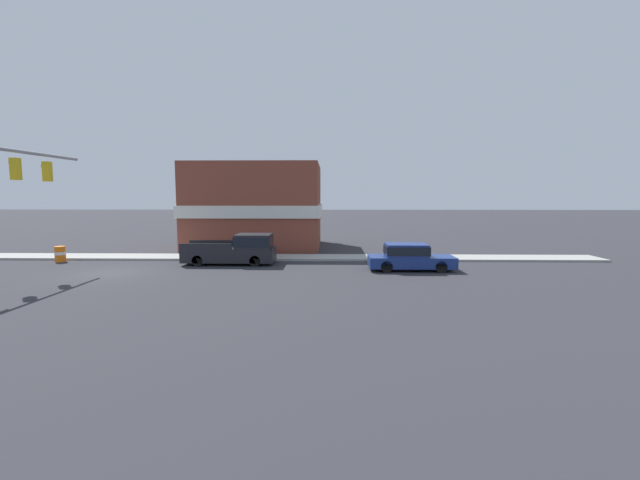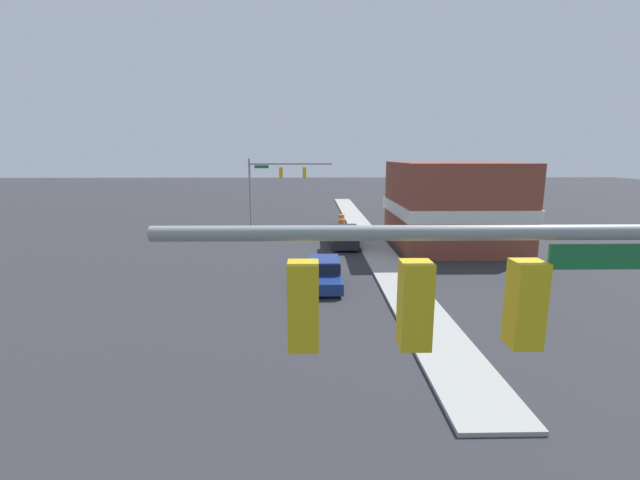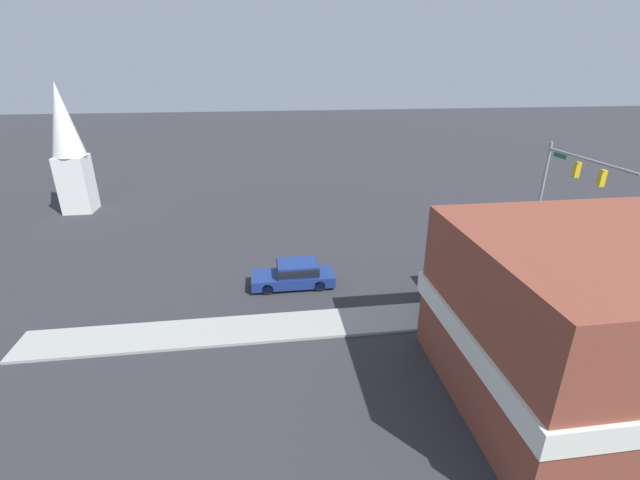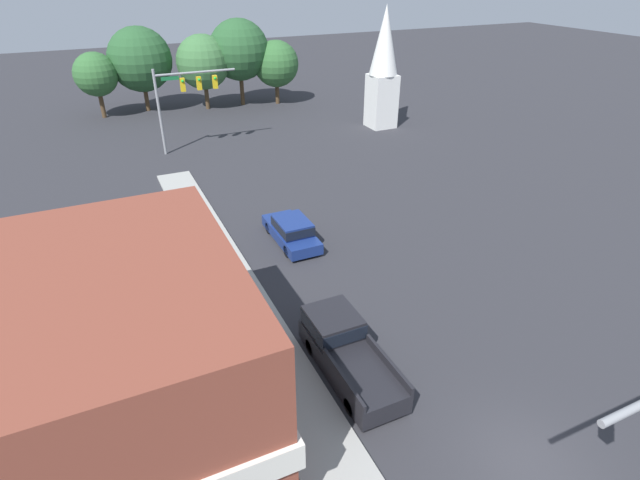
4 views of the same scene
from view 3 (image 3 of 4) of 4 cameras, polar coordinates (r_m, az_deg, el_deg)
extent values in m
plane|color=#2D2D33|center=(32.35, 27.26, -2.35)|extent=(200.00, 200.00, 0.00)
cube|color=#9E9E99|center=(28.39, 33.54, -6.93)|extent=(2.40, 60.00, 0.14)
cylinder|color=gray|center=(37.15, 27.53, 6.27)|extent=(0.22, 0.22, 6.87)
cylinder|color=gray|center=(33.40, 32.28, 9.00)|extent=(8.16, 0.18, 0.18)
cube|color=gold|center=(34.28, 31.00, 8.03)|extent=(0.36, 0.36, 1.05)
sphere|color=red|center=(34.35, 31.37, 8.52)|extent=(0.22, 0.22, 0.22)
cube|color=gold|center=(32.55, 33.42, 6.90)|extent=(0.36, 0.36, 1.05)
sphere|color=red|center=(32.62, 33.80, 7.42)|extent=(0.22, 0.22, 0.22)
cube|color=#196B38|center=(35.66, 29.35, 9.76)|extent=(1.40, 0.04, 0.30)
cylinder|color=black|center=(24.65, -6.98, -6.53)|extent=(0.22, 0.66, 0.66)
cylinder|color=black|center=(26.11, -7.06, -4.78)|extent=(0.22, 0.66, 0.66)
cylinder|color=black|center=(24.82, -0.05, -6.13)|extent=(0.22, 0.66, 0.66)
cylinder|color=black|center=(26.27, -0.53, -4.42)|extent=(0.22, 0.66, 0.66)
cube|color=navy|center=(25.34, -3.65, -5.12)|extent=(1.87, 4.81, 0.62)
cube|color=navy|center=(25.06, -3.03, -3.74)|extent=(1.72, 2.31, 0.71)
cube|color=black|center=(25.06, -3.03, -3.74)|extent=(1.74, 2.40, 0.50)
cylinder|color=black|center=(25.24, 18.10, -6.83)|extent=(0.22, 0.66, 0.66)
cylinder|color=black|center=(26.66, 16.51, -5.00)|extent=(0.22, 0.66, 0.66)
cylinder|color=black|center=(26.87, 24.81, -6.04)|extent=(0.22, 0.66, 0.66)
cylinder|color=black|center=(28.20, 22.96, -4.36)|extent=(0.22, 0.66, 0.66)
cube|color=black|center=(26.57, 20.75, -5.01)|extent=(2.01, 5.57, 0.85)
cube|color=black|center=(25.54, 17.98, -3.63)|extent=(1.91, 2.12, 0.84)
cube|color=black|center=(25.54, 17.98, -3.63)|extent=(1.93, 2.20, 0.58)
cube|color=black|center=(26.18, 24.21, -4.52)|extent=(0.12, 3.16, 0.35)
cube|color=black|center=(27.63, 22.26, -2.79)|extent=(0.12, 3.16, 0.35)
cube|color=brown|center=(19.05, 32.96, -9.32)|extent=(9.03, 10.05, 6.67)
cube|color=silver|center=(19.19, 32.78, -10.05)|extent=(9.33, 10.35, 0.90)
cube|color=white|center=(43.28, -29.71, 6.50)|extent=(2.41, 2.41, 4.91)
cone|color=white|center=(42.38, -31.15, 13.57)|extent=(2.65, 2.65, 6.01)
camera|label=1|loc=(47.62, -0.33, 12.89)|focal=24.00mm
camera|label=2|loc=(32.07, -50.33, 5.45)|focal=24.00mm
camera|label=4|loc=(28.35, 57.56, 16.72)|focal=28.00mm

